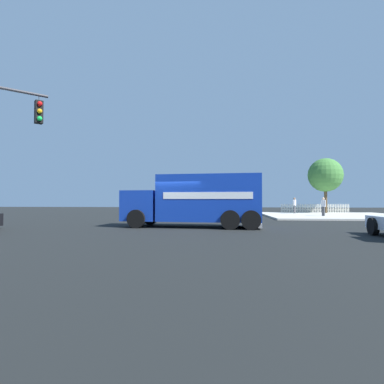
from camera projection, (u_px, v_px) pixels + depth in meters
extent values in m
plane|color=black|center=(179.00, 227.00, 17.34)|extent=(100.00, 100.00, 0.00)
cube|color=beige|center=(334.00, 216.00, 28.94)|extent=(12.66, 12.66, 0.14)
cube|color=#1438AD|center=(210.00, 198.00, 17.33)|extent=(5.79, 2.86, 2.55)
cube|color=#1438AD|center=(143.00, 206.00, 18.00)|extent=(2.09, 2.55, 1.70)
cube|color=black|center=(129.00, 200.00, 18.16)|extent=(0.25, 2.02, 0.88)
cube|color=#B2B2B7|center=(259.00, 224.00, 16.81)|extent=(0.39, 2.31, 0.21)
cube|color=white|center=(207.00, 195.00, 16.14)|extent=(4.70, 0.41, 0.36)
cube|color=white|center=(212.00, 196.00, 18.52)|extent=(4.70, 0.41, 0.36)
cylinder|color=black|center=(136.00, 219.00, 16.76)|extent=(1.02, 0.36, 1.00)
cylinder|color=black|center=(150.00, 216.00, 19.20)|extent=(1.02, 0.36, 1.00)
cylinder|color=black|center=(230.00, 220.00, 15.87)|extent=(1.02, 0.36, 1.00)
cylinder|color=black|center=(233.00, 217.00, 18.31)|extent=(1.02, 0.36, 1.00)
cylinder|color=black|center=(251.00, 220.00, 15.68)|extent=(1.02, 0.36, 1.00)
cylinder|color=black|center=(251.00, 217.00, 18.12)|extent=(1.02, 0.36, 1.00)
cylinder|color=#38383D|center=(39.00, 98.00, 13.00)|extent=(0.03, 0.03, 0.25)
cube|color=black|center=(39.00, 112.00, 12.99)|extent=(0.42, 0.42, 0.95)
sphere|color=red|center=(40.00, 104.00, 12.85)|extent=(0.20, 0.20, 0.20)
sphere|color=#EFA314|center=(40.00, 111.00, 12.85)|extent=(0.20, 0.20, 0.20)
sphere|color=#19CC4C|center=(40.00, 119.00, 12.84)|extent=(0.20, 0.20, 0.20)
cylinder|color=black|center=(373.00, 226.00, 13.31)|extent=(0.27, 0.77, 0.76)
cylinder|color=#4C4C51|center=(324.00, 211.00, 27.09)|extent=(0.14, 0.14, 0.80)
cylinder|color=#4C4C51|center=(323.00, 211.00, 27.25)|extent=(0.14, 0.14, 0.80)
cube|color=silver|center=(323.00, 203.00, 27.19)|extent=(0.34, 0.40, 0.60)
sphere|color=beige|center=(323.00, 199.00, 27.20)|extent=(0.22, 0.22, 0.22)
cylinder|color=silver|center=(325.00, 203.00, 26.98)|extent=(0.09, 0.09, 0.54)
cylinder|color=silver|center=(321.00, 203.00, 27.39)|extent=(0.09, 0.09, 0.54)
cylinder|color=#4C4C51|center=(295.00, 209.00, 32.34)|extent=(0.14, 0.14, 0.81)
cylinder|color=#4C4C51|center=(294.00, 209.00, 32.20)|extent=(0.14, 0.14, 0.81)
cube|color=silver|center=(295.00, 203.00, 32.29)|extent=(0.36, 0.40, 0.61)
sphere|color=#936B4C|center=(294.00, 199.00, 32.30)|extent=(0.22, 0.22, 0.22)
cylinder|color=silver|center=(295.00, 202.00, 32.47)|extent=(0.09, 0.09, 0.55)
cylinder|color=silver|center=(294.00, 202.00, 32.11)|extent=(0.09, 0.09, 0.55)
cube|color=silver|center=(349.00, 208.00, 34.66)|extent=(0.08, 0.04, 0.95)
cube|color=silver|center=(347.00, 208.00, 34.68)|extent=(0.08, 0.04, 0.95)
cube|color=silver|center=(345.00, 208.00, 34.70)|extent=(0.08, 0.04, 0.95)
cube|color=silver|center=(344.00, 208.00, 34.71)|extent=(0.08, 0.04, 0.95)
cube|color=silver|center=(342.00, 208.00, 34.73)|extent=(0.08, 0.04, 0.95)
cube|color=silver|center=(340.00, 208.00, 34.75)|extent=(0.08, 0.04, 0.95)
cube|color=silver|center=(339.00, 208.00, 34.76)|extent=(0.08, 0.04, 0.95)
cube|color=silver|center=(337.00, 208.00, 34.78)|extent=(0.08, 0.04, 0.95)
cube|color=silver|center=(335.00, 208.00, 34.80)|extent=(0.08, 0.04, 0.95)
cube|color=silver|center=(334.00, 208.00, 34.81)|extent=(0.08, 0.04, 0.95)
cube|color=silver|center=(332.00, 208.00, 34.83)|extent=(0.08, 0.04, 0.95)
cube|color=silver|center=(330.00, 208.00, 34.85)|extent=(0.08, 0.04, 0.95)
cube|color=silver|center=(329.00, 208.00, 34.86)|extent=(0.08, 0.04, 0.95)
cube|color=silver|center=(327.00, 208.00, 34.88)|extent=(0.08, 0.04, 0.95)
cube|color=silver|center=(325.00, 208.00, 34.90)|extent=(0.08, 0.04, 0.95)
cube|color=silver|center=(324.00, 208.00, 34.91)|extent=(0.08, 0.04, 0.95)
cube|color=silver|center=(322.00, 208.00, 34.93)|extent=(0.08, 0.04, 0.95)
cube|color=silver|center=(320.00, 208.00, 34.95)|extent=(0.08, 0.04, 0.95)
cube|color=silver|center=(319.00, 208.00, 34.96)|extent=(0.08, 0.04, 0.95)
cube|color=silver|center=(317.00, 208.00, 34.98)|extent=(0.08, 0.04, 0.95)
cube|color=silver|center=(315.00, 208.00, 35.00)|extent=(0.08, 0.04, 0.95)
cube|color=silver|center=(314.00, 208.00, 35.01)|extent=(0.08, 0.04, 0.95)
cube|color=silver|center=(312.00, 208.00, 35.03)|extent=(0.08, 0.04, 0.95)
cube|color=silver|center=(311.00, 208.00, 35.05)|extent=(0.08, 0.04, 0.95)
cube|color=silver|center=(309.00, 208.00, 35.06)|extent=(0.08, 0.04, 0.95)
cube|color=silver|center=(307.00, 208.00, 35.08)|extent=(0.08, 0.04, 0.95)
cube|color=silver|center=(306.00, 208.00, 35.10)|extent=(0.08, 0.04, 0.95)
cube|color=silver|center=(304.00, 208.00, 35.11)|extent=(0.08, 0.04, 0.95)
cube|color=silver|center=(302.00, 208.00, 35.13)|extent=(0.08, 0.04, 0.95)
cube|color=silver|center=(301.00, 208.00, 35.15)|extent=(0.08, 0.04, 0.95)
cube|color=silver|center=(299.00, 208.00, 35.17)|extent=(0.08, 0.04, 0.95)
cube|color=silver|center=(297.00, 208.00, 35.18)|extent=(0.08, 0.04, 0.95)
cube|color=silver|center=(296.00, 208.00, 35.20)|extent=(0.08, 0.04, 0.95)
cube|color=silver|center=(294.00, 208.00, 35.22)|extent=(0.08, 0.04, 0.95)
cube|color=silver|center=(293.00, 208.00, 35.23)|extent=(0.08, 0.04, 0.95)
cube|color=silver|center=(291.00, 208.00, 35.25)|extent=(0.08, 0.04, 0.95)
cube|color=silver|center=(289.00, 208.00, 35.27)|extent=(0.08, 0.04, 0.95)
cube|color=silver|center=(288.00, 208.00, 35.28)|extent=(0.08, 0.04, 0.95)
cube|color=silver|center=(286.00, 208.00, 35.30)|extent=(0.08, 0.04, 0.95)
cube|color=silver|center=(285.00, 208.00, 35.32)|extent=(0.08, 0.04, 0.95)
cube|color=silver|center=(283.00, 208.00, 35.33)|extent=(0.08, 0.04, 0.95)
cube|color=silver|center=(281.00, 208.00, 35.35)|extent=(0.08, 0.04, 0.95)
cube|color=silver|center=(315.00, 206.00, 35.03)|extent=(7.48, 0.03, 0.07)
cube|color=silver|center=(315.00, 210.00, 35.02)|extent=(7.48, 0.03, 0.07)
cylinder|color=brown|center=(326.00, 200.00, 33.64)|extent=(0.32, 0.32, 2.75)
sphere|color=#427F38|center=(325.00, 175.00, 33.72)|extent=(3.65, 3.65, 3.65)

